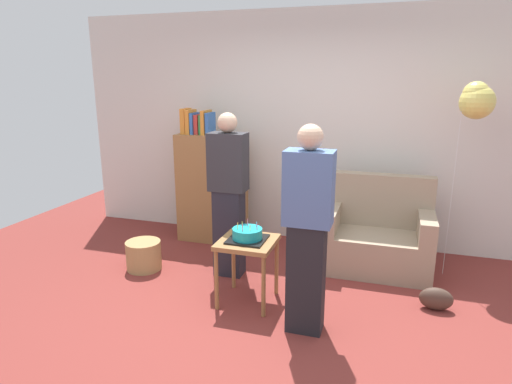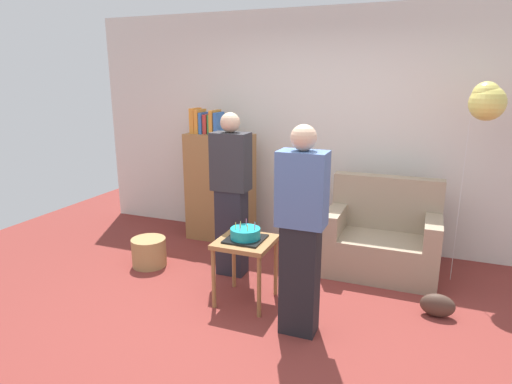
{
  "view_description": "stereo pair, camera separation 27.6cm",
  "coord_description": "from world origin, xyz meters",
  "px_view_note": "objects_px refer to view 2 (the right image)",
  "views": [
    {
      "loc": [
        0.88,
        -3.09,
        1.95
      ],
      "look_at": [
        -0.27,
        0.53,
        0.95
      ],
      "focal_mm": 30.74,
      "sensor_mm": 36.0,
      "label": 1
    },
    {
      "loc": [
        1.14,
        -3.0,
        1.95
      ],
      "look_at": [
        -0.27,
        0.53,
        0.95
      ],
      "focal_mm": 30.74,
      "sensor_mm": 36.0,
      "label": 2
    }
  ],
  "objects_px": {
    "birthday_cake": "(245,234)",
    "balloon_bunch": "(487,100)",
    "wicker_basket": "(149,252)",
    "person_holding_cake": "(301,231)",
    "side_table": "(245,249)",
    "bookshelf": "(220,185)",
    "handbag": "(437,305)",
    "couch": "(382,240)",
    "person_blowing_candles": "(231,194)"
  },
  "relations": [
    {
      "from": "birthday_cake",
      "to": "balloon_bunch",
      "type": "height_order",
      "value": "balloon_bunch"
    },
    {
      "from": "wicker_basket",
      "to": "person_holding_cake",
      "type": "bearing_deg",
      "value": -18.5
    },
    {
      "from": "side_table",
      "to": "person_holding_cake",
      "type": "distance_m",
      "value": 0.73
    },
    {
      "from": "bookshelf",
      "to": "handbag",
      "type": "distance_m",
      "value": 2.76
    },
    {
      "from": "bookshelf",
      "to": "wicker_basket",
      "type": "relative_size",
      "value": 4.43
    },
    {
      "from": "couch",
      "to": "side_table",
      "type": "height_order",
      "value": "couch"
    },
    {
      "from": "couch",
      "to": "handbag",
      "type": "distance_m",
      "value": 0.96
    },
    {
      "from": "person_holding_cake",
      "to": "wicker_basket",
      "type": "relative_size",
      "value": 4.53
    },
    {
      "from": "side_table",
      "to": "person_holding_cake",
      "type": "height_order",
      "value": "person_holding_cake"
    },
    {
      "from": "birthday_cake",
      "to": "balloon_bunch",
      "type": "xyz_separation_m",
      "value": [
        1.85,
        1.19,
        1.11
      ]
    },
    {
      "from": "couch",
      "to": "birthday_cake",
      "type": "height_order",
      "value": "couch"
    },
    {
      "from": "couch",
      "to": "handbag",
      "type": "xyz_separation_m",
      "value": [
        0.55,
        -0.75,
        -0.24
      ]
    },
    {
      "from": "balloon_bunch",
      "to": "person_holding_cake",
      "type": "bearing_deg",
      "value": -130.77
    },
    {
      "from": "side_table",
      "to": "handbag",
      "type": "relative_size",
      "value": 2.08
    },
    {
      "from": "birthday_cake",
      "to": "wicker_basket",
      "type": "height_order",
      "value": "birthday_cake"
    },
    {
      "from": "couch",
      "to": "bookshelf",
      "type": "height_order",
      "value": "bookshelf"
    },
    {
      "from": "wicker_basket",
      "to": "birthday_cake",
      "type": "bearing_deg",
      "value": -14.5
    },
    {
      "from": "wicker_basket",
      "to": "couch",
      "type": "bearing_deg",
      "value": 18.6
    },
    {
      "from": "couch",
      "to": "handbag",
      "type": "height_order",
      "value": "couch"
    },
    {
      "from": "person_blowing_candles",
      "to": "couch",
      "type": "bearing_deg",
      "value": 21.75
    },
    {
      "from": "handbag",
      "to": "balloon_bunch",
      "type": "bearing_deg",
      "value": 73.24
    },
    {
      "from": "side_table",
      "to": "person_blowing_candles",
      "type": "height_order",
      "value": "person_blowing_candles"
    },
    {
      "from": "person_holding_cake",
      "to": "couch",
      "type": "bearing_deg",
      "value": -107.36
    },
    {
      "from": "birthday_cake",
      "to": "wicker_basket",
      "type": "relative_size",
      "value": 0.89
    },
    {
      "from": "couch",
      "to": "wicker_basket",
      "type": "bearing_deg",
      "value": -161.4
    },
    {
      "from": "person_blowing_candles",
      "to": "wicker_basket",
      "type": "distance_m",
      "value": 1.14
    },
    {
      "from": "birthday_cake",
      "to": "wicker_basket",
      "type": "bearing_deg",
      "value": 165.5
    },
    {
      "from": "person_holding_cake",
      "to": "balloon_bunch",
      "type": "distance_m",
      "value": 2.16
    },
    {
      "from": "handbag",
      "to": "balloon_bunch",
      "type": "xyz_separation_m",
      "value": [
        0.25,
        0.84,
        1.65
      ]
    },
    {
      "from": "birthday_cake",
      "to": "person_holding_cake",
      "type": "xyz_separation_m",
      "value": [
        0.58,
        -0.29,
        0.2
      ]
    },
    {
      "from": "bookshelf",
      "to": "handbag",
      "type": "xyz_separation_m",
      "value": [
        2.51,
        -1.0,
        -0.58
      ]
    },
    {
      "from": "person_blowing_candles",
      "to": "person_holding_cake",
      "type": "relative_size",
      "value": 1.0
    },
    {
      "from": "couch",
      "to": "person_holding_cake",
      "type": "bearing_deg",
      "value": -108.86
    },
    {
      "from": "person_holding_cake",
      "to": "wicker_basket",
      "type": "bearing_deg",
      "value": -17.0
    },
    {
      "from": "person_blowing_candles",
      "to": "side_table",
      "type": "bearing_deg",
      "value": -55.55
    },
    {
      "from": "couch",
      "to": "balloon_bunch",
      "type": "relative_size",
      "value": 0.57
    },
    {
      "from": "handbag",
      "to": "wicker_basket",
      "type": "bearing_deg",
      "value": -179.53
    },
    {
      "from": "person_blowing_candles",
      "to": "person_holding_cake",
      "type": "bearing_deg",
      "value": -41.47
    },
    {
      "from": "bookshelf",
      "to": "person_blowing_candles",
      "type": "distance_m",
      "value": 1.03
    },
    {
      "from": "side_table",
      "to": "wicker_basket",
      "type": "height_order",
      "value": "side_table"
    },
    {
      "from": "wicker_basket",
      "to": "handbag",
      "type": "bearing_deg",
      "value": 0.47
    },
    {
      "from": "person_blowing_candles",
      "to": "bookshelf",
      "type": "bearing_deg",
      "value": 121.06
    },
    {
      "from": "side_table",
      "to": "person_blowing_candles",
      "type": "distance_m",
      "value": 0.69
    },
    {
      "from": "bookshelf",
      "to": "person_holding_cake",
      "type": "distance_m",
      "value": 2.21
    },
    {
      "from": "birthday_cake",
      "to": "balloon_bunch",
      "type": "bearing_deg",
      "value": 32.76
    },
    {
      "from": "bookshelf",
      "to": "couch",
      "type": "bearing_deg",
      "value": -7.25
    },
    {
      "from": "side_table",
      "to": "wicker_basket",
      "type": "relative_size",
      "value": 1.62
    },
    {
      "from": "wicker_basket",
      "to": "handbag",
      "type": "relative_size",
      "value": 1.29
    },
    {
      "from": "person_blowing_candles",
      "to": "wicker_basket",
      "type": "relative_size",
      "value": 4.53
    },
    {
      "from": "person_holding_cake",
      "to": "handbag",
      "type": "height_order",
      "value": "person_holding_cake"
    }
  ]
}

